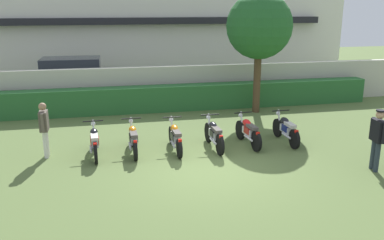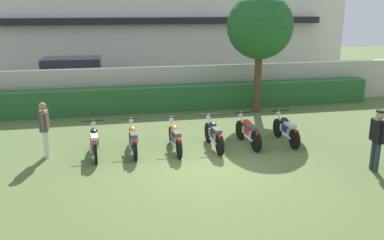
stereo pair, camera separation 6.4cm
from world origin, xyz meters
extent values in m
plane|color=#566B38|center=(0.00, 0.00, 0.00)|extent=(60.00, 60.00, 0.00)
cube|color=silver|center=(0.00, 16.18, 3.15)|extent=(23.53, 6.00, 6.31)
cube|color=black|center=(0.00, 12.93, 3.47)|extent=(19.76, 0.50, 0.36)
cube|color=#BCB7A8|center=(0.00, 7.39, 0.89)|extent=(22.35, 0.30, 1.78)
cube|color=#28602D|center=(0.00, 6.69, 0.53)|extent=(17.88, 0.70, 1.06)
cube|color=silver|center=(-3.91, 10.29, 0.74)|extent=(4.54, 1.96, 1.00)
cube|color=#2D333D|center=(-4.11, 10.29, 1.57)|extent=(2.74, 1.77, 0.65)
cylinder|color=black|center=(-2.32, 11.17, 0.34)|extent=(0.69, 0.24, 0.68)
cylinder|color=black|center=(-2.36, 9.33, 0.34)|extent=(0.69, 0.24, 0.68)
cylinder|color=black|center=(-5.47, 11.25, 0.34)|extent=(0.69, 0.24, 0.68)
cylinder|color=black|center=(-5.51, 9.40, 0.34)|extent=(0.69, 0.24, 0.68)
cylinder|color=#4C3823|center=(3.50, 5.68, 1.29)|extent=(0.29, 0.29, 2.59)
sphere|color=#235B28|center=(3.50, 5.68, 3.50)|extent=(2.61, 2.61, 2.61)
cylinder|color=black|center=(-3.00, 2.37, 0.31)|extent=(0.12, 0.63, 0.63)
cylinder|color=black|center=(-2.95, 1.16, 0.31)|extent=(0.12, 0.63, 0.63)
cube|color=silver|center=(-2.97, 1.72, 0.46)|extent=(0.23, 0.61, 0.22)
ellipsoid|color=black|center=(-2.98, 1.89, 0.69)|extent=(0.24, 0.45, 0.22)
cube|color=beige|center=(-2.96, 1.49, 0.67)|extent=(0.22, 0.53, 0.10)
cube|color=red|center=(-2.94, 1.06, 0.59)|extent=(0.10, 0.08, 0.08)
cylinder|color=silver|center=(-3.00, 2.28, 0.63)|extent=(0.06, 0.23, 0.65)
cylinder|color=black|center=(-3.00, 2.19, 0.95)|extent=(0.60, 0.06, 0.04)
sphere|color=silver|center=(-3.00, 2.39, 0.81)|extent=(0.14, 0.14, 0.14)
cylinder|color=silver|center=(-3.08, 1.46, 0.33)|extent=(0.10, 0.55, 0.07)
cube|color=#A51414|center=(-2.97, 1.67, 0.51)|extent=(0.26, 0.37, 0.20)
cylinder|color=black|center=(-1.86, 2.46, 0.30)|extent=(0.10, 0.60, 0.60)
cylinder|color=black|center=(-1.85, 1.17, 0.30)|extent=(0.10, 0.60, 0.60)
cube|color=silver|center=(-1.85, 1.77, 0.45)|extent=(0.21, 0.60, 0.22)
ellipsoid|color=orange|center=(-1.85, 1.94, 0.68)|extent=(0.22, 0.44, 0.22)
cube|color=#4C4742|center=(-1.85, 1.54, 0.66)|extent=(0.21, 0.52, 0.10)
cube|color=red|center=(-1.84, 1.07, 0.58)|extent=(0.10, 0.08, 0.08)
cylinder|color=silver|center=(-1.86, 2.37, 0.62)|extent=(0.05, 0.23, 0.65)
cylinder|color=black|center=(-1.86, 2.28, 0.94)|extent=(0.60, 0.04, 0.04)
sphere|color=silver|center=(-1.86, 2.48, 0.80)|extent=(0.14, 0.14, 0.14)
cylinder|color=silver|center=(-1.97, 1.52, 0.32)|extent=(0.08, 0.55, 0.07)
cube|color=black|center=(-1.85, 1.72, 0.50)|extent=(0.24, 0.36, 0.20)
cylinder|color=black|center=(-0.60, 2.40, 0.29)|extent=(0.10, 0.57, 0.57)
cylinder|color=black|center=(-0.59, 1.09, 0.29)|extent=(0.10, 0.57, 0.57)
cube|color=silver|center=(-0.59, 1.69, 0.44)|extent=(0.21, 0.60, 0.22)
ellipsoid|color=orange|center=(-0.59, 1.86, 0.67)|extent=(0.22, 0.44, 0.22)
cube|color=#4C4742|center=(-0.59, 1.46, 0.65)|extent=(0.21, 0.52, 0.10)
cube|color=red|center=(-0.58, 0.99, 0.57)|extent=(0.10, 0.08, 0.08)
cylinder|color=silver|center=(-0.60, 2.31, 0.61)|extent=(0.05, 0.23, 0.65)
cylinder|color=black|center=(-0.60, 2.22, 0.93)|extent=(0.60, 0.04, 0.04)
sphere|color=silver|center=(-0.60, 2.42, 0.79)|extent=(0.14, 0.14, 0.14)
cylinder|color=silver|center=(-0.71, 1.44, 0.31)|extent=(0.08, 0.55, 0.07)
cube|color=black|center=(-0.59, 1.64, 0.49)|extent=(0.24, 0.36, 0.20)
cylinder|color=black|center=(0.60, 2.33, 0.32)|extent=(0.11, 0.64, 0.64)
cylinder|color=black|center=(0.63, 1.08, 0.32)|extent=(0.11, 0.64, 0.64)
cube|color=silver|center=(0.61, 1.65, 0.47)|extent=(0.21, 0.60, 0.22)
ellipsoid|color=black|center=(0.61, 1.82, 0.70)|extent=(0.23, 0.45, 0.22)
cube|color=#4C4742|center=(0.62, 1.42, 0.68)|extent=(0.21, 0.52, 0.10)
cube|color=red|center=(0.63, 0.98, 0.60)|extent=(0.10, 0.08, 0.08)
cylinder|color=silver|center=(0.60, 2.24, 0.64)|extent=(0.06, 0.23, 0.65)
cylinder|color=black|center=(0.60, 2.15, 0.96)|extent=(0.60, 0.05, 0.04)
sphere|color=silver|center=(0.60, 2.35, 0.82)|extent=(0.14, 0.14, 0.14)
cylinder|color=silver|center=(0.50, 1.40, 0.34)|extent=(0.08, 0.55, 0.07)
cube|color=black|center=(0.62, 1.60, 0.52)|extent=(0.25, 0.37, 0.20)
cylinder|color=black|center=(1.70, 2.37, 0.32)|extent=(0.14, 0.64, 0.63)
cylinder|color=black|center=(1.79, 1.15, 0.32)|extent=(0.14, 0.64, 0.63)
cube|color=silver|center=(1.75, 1.71, 0.47)|extent=(0.24, 0.61, 0.22)
ellipsoid|color=red|center=(1.74, 1.88, 0.70)|extent=(0.25, 0.46, 0.22)
cube|color=#4C4742|center=(1.77, 1.48, 0.68)|extent=(0.24, 0.53, 0.10)
cube|color=red|center=(1.80, 1.05, 0.60)|extent=(0.11, 0.09, 0.08)
cylinder|color=silver|center=(1.71, 2.28, 0.64)|extent=(0.07, 0.23, 0.65)
cylinder|color=black|center=(1.71, 2.19, 0.96)|extent=(0.60, 0.08, 0.04)
sphere|color=silver|center=(1.70, 2.39, 0.82)|extent=(0.14, 0.14, 0.14)
cylinder|color=silver|center=(1.65, 1.45, 0.34)|extent=(0.11, 0.55, 0.07)
cube|color=#A51414|center=(1.75, 1.66, 0.52)|extent=(0.27, 0.38, 0.20)
cylinder|color=black|center=(3.01, 2.38, 0.31)|extent=(0.09, 0.62, 0.62)
cylinder|color=black|center=(3.02, 1.12, 0.31)|extent=(0.09, 0.62, 0.62)
cube|color=silver|center=(3.02, 1.70, 0.46)|extent=(0.20, 0.60, 0.22)
ellipsoid|color=black|center=(3.02, 1.87, 0.69)|extent=(0.22, 0.44, 0.22)
cube|color=beige|center=(3.02, 1.47, 0.67)|extent=(0.20, 0.52, 0.10)
cube|color=red|center=(3.02, 1.02, 0.59)|extent=(0.10, 0.08, 0.08)
cylinder|color=silver|center=(3.02, 2.29, 0.63)|extent=(0.05, 0.23, 0.65)
cylinder|color=black|center=(3.02, 2.20, 0.95)|extent=(0.60, 0.04, 0.04)
sphere|color=silver|center=(3.01, 2.40, 0.81)|extent=(0.14, 0.14, 0.14)
cylinder|color=silver|center=(2.90, 1.45, 0.33)|extent=(0.07, 0.55, 0.07)
cube|color=navy|center=(3.02, 1.65, 0.51)|extent=(0.24, 0.36, 0.20)
cylinder|color=silver|center=(-4.36, 2.12, 0.40)|extent=(0.13, 0.13, 0.80)
cylinder|color=silver|center=(-4.36, 1.91, 0.40)|extent=(0.13, 0.13, 0.80)
cube|color=brown|center=(-4.36, 2.02, 1.09)|extent=(0.22, 0.47, 0.57)
cylinder|color=brown|center=(-4.36, 2.30, 1.10)|extent=(0.09, 0.09, 0.54)
cylinder|color=brown|center=(-4.36, 1.73, 1.10)|extent=(0.09, 0.09, 0.54)
sphere|color=#9E7556|center=(-4.36, 2.02, 1.51)|extent=(0.22, 0.22, 0.22)
cylinder|color=#28333D|center=(4.35, -1.02, 0.41)|extent=(0.13, 0.13, 0.82)
cylinder|color=#28333D|center=(4.38, -0.80, 0.41)|extent=(0.13, 0.13, 0.82)
cube|color=black|center=(4.36, -0.91, 1.11)|extent=(0.28, 0.50, 0.58)
cylinder|color=black|center=(4.32, -1.20, 1.12)|extent=(0.09, 0.09, 0.55)
cylinder|color=black|center=(4.40, -0.62, 1.12)|extent=(0.09, 0.09, 0.55)
sphere|color=tan|center=(4.36, -0.91, 1.54)|extent=(0.22, 0.22, 0.22)
cylinder|color=black|center=(4.36, -0.91, 1.65)|extent=(0.23, 0.23, 0.04)
camera|label=1|loc=(-2.58, -9.89, 4.27)|focal=38.26mm
camera|label=2|loc=(-2.52, -9.91, 4.27)|focal=38.26mm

